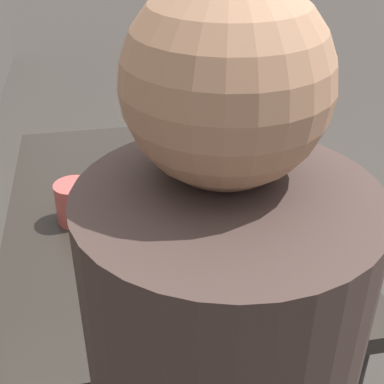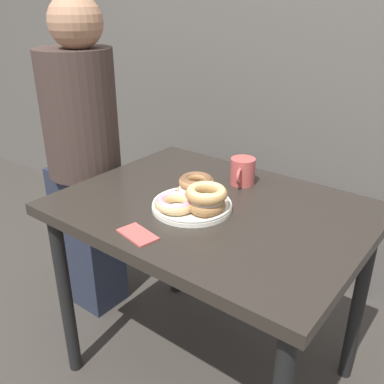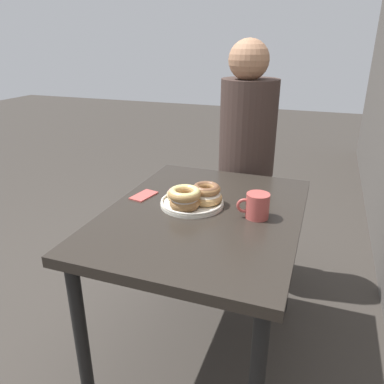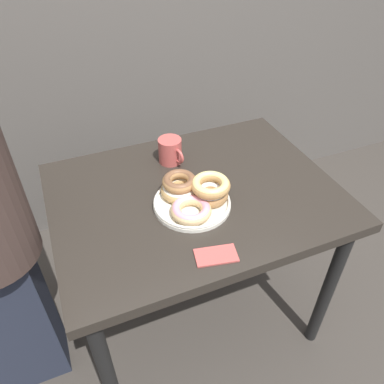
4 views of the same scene
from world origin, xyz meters
name	(u,v)px [view 1 (image 1 of 4)]	position (x,y,z in m)	size (l,w,h in m)	color
dining_table	(165,237)	(0.00, 0.25, 0.66)	(1.01, 0.76, 0.76)	#28231E
donut_plate	(189,197)	(-0.03, 0.19, 0.80)	(0.28, 0.28, 0.10)	silver
coffee_mug	(76,202)	(-0.02, 0.46, 0.81)	(0.09, 0.12, 0.10)	#B74C47
napkin	(286,206)	(-0.06, -0.05, 0.76)	(0.14, 0.09, 0.01)	#BC4C47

